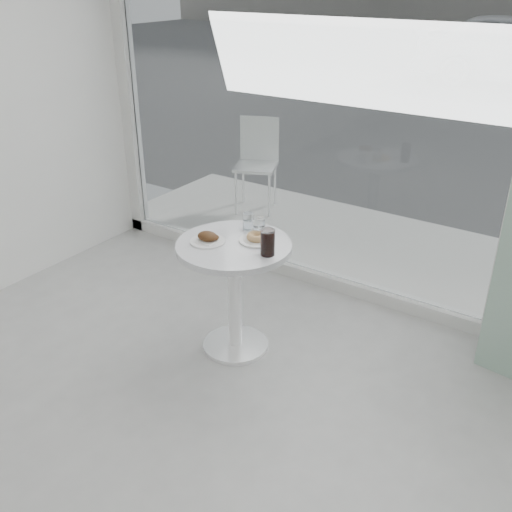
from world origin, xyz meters
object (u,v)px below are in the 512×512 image
Objects in this scene: plate_fritter at (208,238)px; water_tumbler_a at (248,222)px; main_table at (234,275)px; cola_glass at (268,243)px; water_tumbler_b at (259,228)px; plate_donut at (257,238)px; patio_chair at (258,158)px.

water_tumbler_a reaches higher than plate_fritter.
main_table is 3.54× the size of plate_fritter.
cola_glass is at bearing -38.17° from water_tumbler_a.
cola_glass is at bearing -45.19° from water_tumbler_b.
water_tumbler_a is 0.69× the size of cola_glass.
plate_donut is at bearing 46.39° from main_table.
main_table is 6.92× the size of water_tumbler_a.
plate_fritter is 0.41m from cola_glass.
plate_fritter is at bearing -171.36° from cola_glass.
cola_glass reaches higher than main_table.
plate_fritter reaches higher than plate_donut.
main_table is 0.33m from water_tumbler_b.
plate_fritter is (1.09, -2.18, 0.22)m from patio_chair.
main_table is at bearing 28.14° from plate_fritter.
main_table is 0.84× the size of patio_chair.
plate_fritter is 0.30m from plate_donut.
plate_fritter is 0.98× the size of plate_donut.
water_tumbler_b is (-0.03, 0.07, 0.03)m from plate_donut.
patio_chair is at bearing 123.70° from plate_donut.
cola_glass reaches higher than water_tumbler_b.
main_table is 6.20× the size of water_tumbler_b.
water_tumbler_b is at bearing 134.81° from cola_glass.
cola_glass is (0.40, 0.06, 0.05)m from plate_fritter.
plate_fritter is (-0.14, -0.07, 0.25)m from main_table.
plate_donut is 0.19m from water_tumbler_a.
water_tumbler_b is (0.12, -0.05, 0.01)m from water_tumbler_a.
main_table is 0.28m from plate_donut.
main_table is 4.75× the size of cola_glass.
plate_donut is 0.08m from water_tumbler_b.
cola_glass is (0.18, -0.19, 0.02)m from water_tumbler_b.
main_table is 2.44m from patio_chair.
patio_chair reaches higher than main_table.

